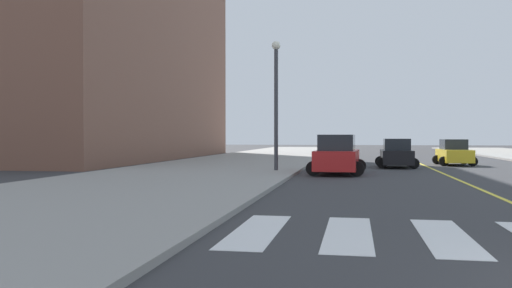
{
  "coord_description": "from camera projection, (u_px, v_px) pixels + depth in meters",
  "views": [
    {
      "loc": [
        -4.37,
        -6.63,
        1.89
      ],
      "look_at": [
        -10.11,
        24.63,
        1.43
      ],
      "focal_mm": 38.03,
      "sensor_mm": 36.0,
      "label": 1
    }
  ],
  "objects": [
    {
      "name": "street_lamp",
      "position": [
        276.0,
        93.0,
        27.67
      ],
      "size": [
        0.44,
        0.44,
        6.6
      ],
      "color": "#38383D",
      "rests_on": "sidewalk_kerb_west"
    },
    {
      "name": "low_rise_brick_west",
      "position": [
        89.0,
        8.0,
        45.75
      ],
      "size": [
        16.0,
        32.0,
        25.46
      ],
      "primitive_type": "cube",
      "color": "brown",
      "rests_on": "ground"
    },
    {
      "name": "car_yellow_second",
      "position": [
        454.0,
        153.0,
        35.26
      ],
      "size": [
        2.45,
        3.83,
        1.68
      ],
      "rotation": [
        0.0,
        0.0,
        3.18
      ],
      "color": "gold",
      "rests_on": "ground"
    },
    {
      "name": "car_black_nearest",
      "position": [
        396.0,
        154.0,
        32.53
      ],
      "size": [
        2.43,
        3.89,
        1.74
      ],
      "rotation": [
        0.0,
        0.0,
        0.0
      ],
      "color": "black",
      "rests_on": "ground"
    },
    {
      "name": "sidewalk_kerb_west",
      "position": [
        199.0,
        172.0,
        27.63
      ],
      "size": [
        10.0,
        120.0,
        0.15
      ],
      "primitive_type": "cube",
      "color": "gray",
      "rests_on": "ground"
    },
    {
      "name": "lane_divider_paint",
      "position": [
        409.0,
        159.0,
        45.1
      ],
      "size": [
        0.16,
        80.0,
        0.01
      ],
      "primitive_type": "cube",
      "color": "yellow",
      "rests_on": "ground"
    },
    {
      "name": "car_red_third",
      "position": [
        337.0,
        156.0,
        26.76
      ],
      "size": [
        2.87,
        4.48,
        1.96
      ],
      "rotation": [
        0.0,
        0.0,
        -0.05
      ],
      "color": "red",
      "rests_on": "ground"
    }
  ]
}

